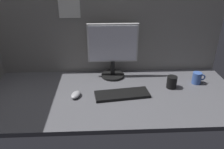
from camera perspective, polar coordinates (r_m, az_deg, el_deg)
The scene contains 7 objects.
ground_plane at distance 161.14cm, azimuth -0.72°, elevation -4.94°, with size 180.00×80.00×3.00cm, color #515156.
cubicle_wall_back at distance 179.89cm, azimuth -1.25°, elevation 12.85°, with size 180.00×5.50×79.90cm.
monitor at distance 173.16cm, azimuth 0.19°, elevation 6.44°, with size 38.02×18.00×42.33cm.
keyboard at distance 156.28cm, azimuth 2.54°, elevation -4.99°, with size 37.00×13.00×2.00cm, color black.
mouse at distance 156.29cm, azimuth -9.06°, elevation -5.03°, with size 5.60×9.60×3.40cm, color #99999E.
mug_black_travel at distance 169.58cm, azimuth 14.75°, elevation -1.87°, with size 7.23×7.23×8.90cm.
mug_ceramic_blue at distance 181.34cm, azimuth 20.55°, elevation -0.82°, with size 9.88×6.64×8.81cm.
Camera 1 is at (-4.42, -137.11, 83.05)cm, focal length 36.47 mm.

